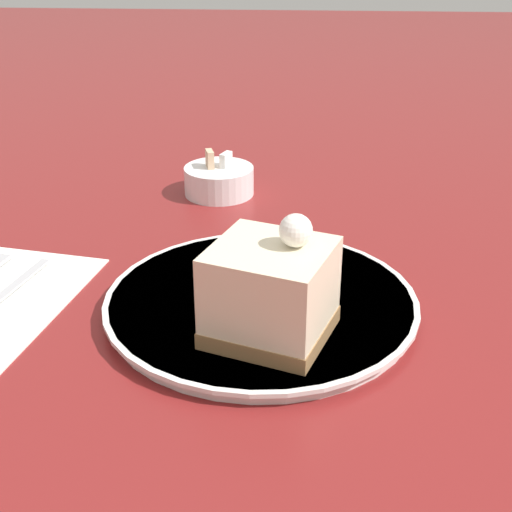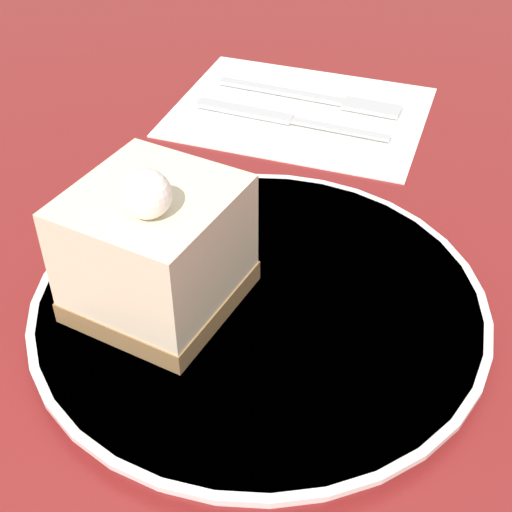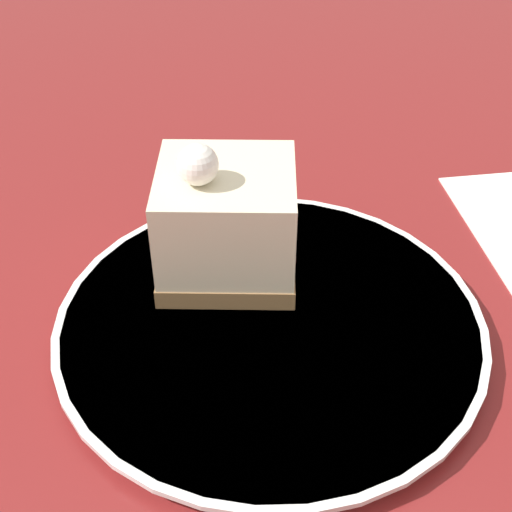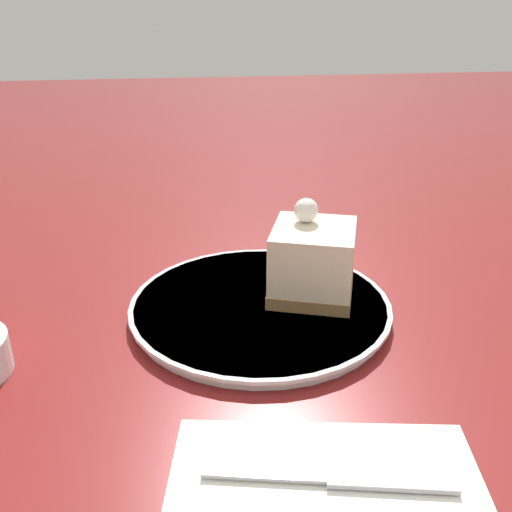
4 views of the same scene
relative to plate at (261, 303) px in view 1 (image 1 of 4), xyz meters
name	(u,v)px [view 1 (image 1 of 4)]	position (x,y,z in m)	size (l,w,h in m)	color
ground_plane	(289,294)	(0.03, 0.03, -0.01)	(4.00, 4.00, 0.00)	maroon
plate	(261,303)	(0.00, 0.00, 0.00)	(0.28, 0.28, 0.01)	silver
cake_slice	(271,291)	(0.01, -0.06, 0.05)	(0.12, 0.11, 0.11)	olive
sugar_bowl	(219,180)	(-0.07, 0.29, 0.01)	(0.09, 0.09, 0.06)	white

